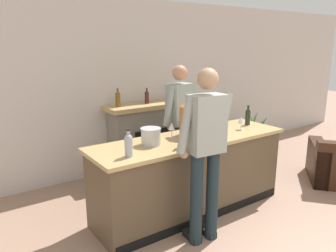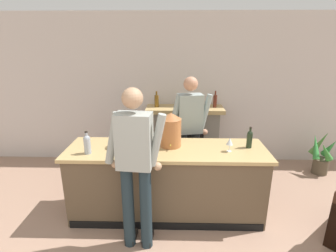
{
  "view_description": "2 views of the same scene",
  "coord_description": "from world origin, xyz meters",
  "px_view_note": "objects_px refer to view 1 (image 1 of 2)",
  "views": [
    {
      "loc": [
        -2.49,
        -0.67,
        2.05
      ],
      "look_at": [
        -0.16,
        2.67,
        1.03
      ],
      "focal_mm": 35.0,
      "sensor_mm": 36.0,
      "label": 1
    },
    {
      "loc": [
        0.01,
        -0.79,
        2.25
      ],
      "look_at": [
        -0.08,
        2.64,
        1.14
      ],
      "focal_mm": 28.0,
      "sensor_mm": 36.0,
      "label": 2
    }
  ],
  "objects_px": {
    "fireplace_stone": "(147,136)",
    "wine_bottle_rose_blush": "(129,144)",
    "ice_bucket_steel": "(151,136)",
    "potted_plant_corner": "(257,132)",
    "wine_bottle_riesling_slim": "(186,134)",
    "wine_bottle_merlot_tall": "(248,116)",
    "person_bartender": "(180,121)",
    "copper_dispenser": "(191,118)",
    "wine_glass_front_right": "(172,127)",
    "wine_glass_back_row": "(241,120)",
    "person_customer": "(205,149)"
  },
  "relations": [
    {
      "from": "fireplace_stone",
      "to": "copper_dispenser",
      "type": "relative_size",
      "value": 3.19
    },
    {
      "from": "fireplace_stone",
      "to": "ice_bucket_steel",
      "type": "distance_m",
      "value": 1.76
    },
    {
      "from": "copper_dispenser",
      "to": "wine_glass_front_right",
      "type": "height_order",
      "value": "copper_dispenser"
    },
    {
      "from": "copper_dispenser",
      "to": "wine_bottle_rose_blush",
      "type": "relative_size",
      "value": 1.59
    },
    {
      "from": "copper_dispenser",
      "to": "wine_glass_front_right",
      "type": "xyz_separation_m",
      "value": [
        -0.23,
        0.07,
        -0.1
      ]
    },
    {
      "from": "person_customer",
      "to": "wine_bottle_merlot_tall",
      "type": "height_order",
      "value": "person_customer"
    },
    {
      "from": "person_bartender",
      "to": "wine_glass_front_right",
      "type": "xyz_separation_m",
      "value": [
        -0.51,
        -0.52,
        0.1
      ]
    },
    {
      "from": "fireplace_stone",
      "to": "wine_bottle_rose_blush",
      "type": "bearing_deg",
      "value": -125.91
    },
    {
      "from": "potted_plant_corner",
      "to": "wine_bottle_rose_blush",
      "type": "xyz_separation_m",
      "value": [
        -3.64,
        -1.39,
        0.75
      ]
    },
    {
      "from": "copper_dispenser",
      "to": "wine_bottle_rose_blush",
      "type": "bearing_deg",
      "value": -165.22
    },
    {
      "from": "wine_bottle_riesling_slim",
      "to": "wine_bottle_merlot_tall",
      "type": "bearing_deg",
      "value": 12.76
    },
    {
      "from": "person_customer",
      "to": "fireplace_stone",
      "type": "bearing_deg",
      "value": 74.53
    },
    {
      "from": "fireplace_stone",
      "to": "person_bartender",
      "type": "relative_size",
      "value": 0.8
    },
    {
      "from": "wine_bottle_riesling_slim",
      "to": "wine_glass_front_right",
      "type": "xyz_separation_m",
      "value": [
        0.1,
        0.4,
        -0.01
      ]
    },
    {
      "from": "wine_bottle_merlot_tall",
      "to": "wine_glass_back_row",
      "type": "distance_m",
      "value": 0.31
    },
    {
      "from": "ice_bucket_steel",
      "to": "wine_glass_front_right",
      "type": "distance_m",
      "value": 0.39
    },
    {
      "from": "fireplace_stone",
      "to": "ice_bucket_steel",
      "type": "bearing_deg",
      "value": -119.36
    },
    {
      "from": "person_customer",
      "to": "wine_bottle_merlot_tall",
      "type": "xyz_separation_m",
      "value": [
        1.36,
        0.67,
        0.05
      ]
    },
    {
      "from": "ice_bucket_steel",
      "to": "wine_bottle_riesling_slim",
      "type": "xyz_separation_m",
      "value": [
        0.27,
        -0.28,
        0.05
      ]
    },
    {
      "from": "potted_plant_corner",
      "to": "wine_bottle_merlot_tall",
      "type": "height_order",
      "value": "wine_bottle_merlot_tall"
    },
    {
      "from": "copper_dispenser",
      "to": "wine_bottle_merlot_tall",
      "type": "relative_size",
      "value": 1.62
    },
    {
      "from": "ice_bucket_steel",
      "to": "wine_bottle_merlot_tall",
      "type": "bearing_deg",
      "value": 0.75
    },
    {
      "from": "fireplace_stone",
      "to": "wine_bottle_rose_blush",
      "type": "distance_m",
      "value": 2.16
    },
    {
      "from": "copper_dispenser",
      "to": "wine_bottle_riesling_slim",
      "type": "height_order",
      "value": "copper_dispenser"
    },
    {
      "from": "potted_plant_corner",
      "to": "wine_bottle_rose_blush",
      "type": "distance_m",
      "value": 3.97
    },
    {
      "from": "copper_dispenser",
      "to": "wine_bottle_riesling_slim",
      "type": "relative_size",
      "value": 1.42
    },
    {
      "from": "person_customer",
      "to": "person_bartender",
      "type": "distance_m",
      "value": 1.43
    },
    {
      "from": "person_bartender",
      "to": "copper_dispenser",
      "type": "bearing_deg",
      "value": -115.16
    },
    {
      "from": "fireplace_stone",
      "to": "wine_glass_back_row",
      "type": "relative_size",
      "value": 8.1
    },
    {
      "from": "fireplace_stone",
      "to": "wine_bottle_rose_blush",
      "type": "xyz_separation_m",
      "value": [
        -1.23,
        -1.7,
        0.51
      ]
    },
    {
      "from": "wine_bottle_rose_blush",
      "to": "wine_glass_front_right",
      "type": "xyz_separation_m",
      "value": [
        0.77,
        0.33,
        -0.0
      ]
    },
    {
      "from": "fireplace_stone",
      "to": "potted_plant_corner",
      "type": "distance_m",
      "value": 2.44
    },
    {
      "from": "wine_glass_back_row",
      "to": "person_customer",
      "type": "bearing_deg",
      "value": -153.89
    },
    {
      "from": "potted_plant_corner",
      "to": "wine_bottle_rose_blush",
      "type": "relative_size",
      "value": 2.66
    },
    {
      "from": "wine_bottle_riesling_slim",
      "to": "copper_dispenser",
      "type": "bearing_deg",
      "value": 44.76
    },
    {
      "from": "person_customer",
      "to": "wine_glass_front_right",
      "type": "distance_m",
      "value": 0.77
    },
    {
      "from": "person_customer",
      "to": "ice_bucket_steel",
      "type": "relative_size",
      "value": 7.93
    },
    {
      "from": "ice_bucket_steel",
      "to": "wine_bottle_rose_blush",
      "type": "relative_size",
      "value": 0.82
    },
    {
      "from": "copper_dispenser",
      "to": "wine_bottle_riesling_slim",
      "type": "distance_m",
      "value": 0.47
    },
    {
      "from": "copper_dispenser",
      "to": "person_bartender",
      "type": "bearing_deg",
      "value": 64.84
    },
    {
      "from": "potted_plant_corner",
      "to": "wine_bottle_riesling_slim",
      "type": "xyz_separation_m",
      "value": [
        -2.97,
        -1.46,
        0.76
      ]
    },
    {
      "from": "wine_bottle_rose_blush",
      "to": "ice_bucket_steel",
      "type": "bearing_deg",
      "value": 28.65
    },
    {
      "from": "person_customer",
      "to": "wine_bottle_rose_blush",
      "type": "relative_size",
      "value": 6.53
    },
    {
      "from": "wine_glass_front_right",
      "to": "fireplace_stone",
      "type": "bearing_deg",
      "value": 71.26
    },
    {
      "from": "person_bartender",
      "to": "copper_dispenser",
      "type": "relative_size",
      "value": 3.98
    },
    {
      "from": "fireplace_stone",
      "to": "wine_glass_back_row",
      "type": "bearing_deg",
      "value": -72.72
    },
    {
      "from": "ice_bucket_steel",
      "to": "wine_bottle_merlot_tall",
      "type": "distance_m",
      "value": 1.61
    },
    {
      "from": "ice_bucket_steel",
      "to": "fireplace_stone",
      "type": "bearing_deg",
      "value": 60.64
    },
    {
      "from": "wine_bottle_riesling_slim",
      "to": "wine_glass_back_row",
      "type": "relative_size",
      "value": 1.8
    },
    {
      "from": "potted_plant_corner",
      "to": "copper_dispenser",
      "type": "height_order",
      "value": "copper_dispenser"
    }
  ]
}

